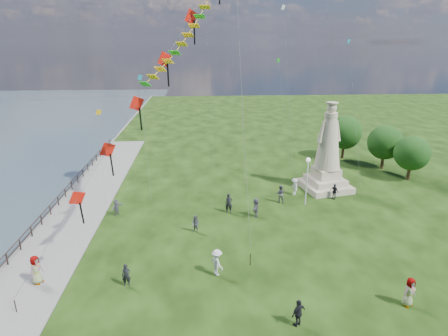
{
  "coord_description": "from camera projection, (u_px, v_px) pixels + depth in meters",
  "views": [
    {
      "loc": [
        -2.81,
        -19.39,
        14.74
      ],
      "look_at": [
        -1.0,
        8.0,
        5.5
      ],
      "focal_mm": 30.0,
      "sensor_mm": 36.0,
      "label": 1
    }
  ],
  "objects": [
    {
      "name": "person_11",
      "position": [
        256.0,
        207.0,
        33.09
      ],
      "size": [
        1.03,
        1.74,
        1.75
      ],
      "primitive_type": "imported",
      "rotation": [
        0.0,
        0.0,
        4.5
      ],
      "color": "#595960",
      "rests_on": "ground"
    },
    {
      "name": "person_2",
      "position": [
        217.0,
        262.0,
        24.73
      ],
      "size": [
        1.13,
        1.34,
        1.85
      ],
      "primitive_type": "imported",
      "rotation": [
        0.0,
        0.0,
        2.09
      ],
      "color": "silver",
      "rests_on": "ground"
    },
    {
      "name": "person_4",
      "position": [
        409.0,
        292.0,
        21.81
      ],
      "size": [
        1.04,
        0.84,
        1.83
      ],
      "primitive_type": "imported",
      "rotation": [
        0.0,
        0.0,
        0.37
      ],
      "color": "#595960",
      "rests_on": "ground"
    },
    {
      "name": "person_5",
      "position": [
        117.0,
        207.0,
        33.36
      ],
      "size": [
        1.16,
        1.53,
        1.52
      ],
      "primitive_type": "imported",
      "rotation": [
        0.0,
        0.0,
        1.12
      ],
      "color": "#595960",
      "rests_on": "ground"
    },
    {
      "name": "waterfront",
      "position": [
        51.0,
        232.0,
        30.79
      ],
      "size": [
        200.0,
        200.0,
        1.51
      ],
      "color": "#31414A",
      "rests_on": "ground"
    },
    {
      "name": "statue",
      "position": [
        327.0,
        158.0,
        38.55
      ],
      "size": [
        5.35,
        5.35,
        9.16
      ],
      "rotation": [
        0.0,
        0.0,
        0.21
      ],
      "color": "#BCAA8E",
      "rests_on": "ground"
    },
    {
      "name": "lamppost",
      "position": [
        307.0,
        171.0,
        34.73
      ],
      "size": [
        0.43,
        0.43,
        4.7
      ],
      "color": "silver",
      "rests_on": "ground"
    },
    {
      "name": "person_8",
      "position": [
        294.0,
        187.0,
        37.82
      ],
      "size": [
        0.79,
        1.23,
        1.76
      ],
      "primitive_type": "imported",
      "rotation": [
        0.0,
        0.0,
        -1.39
      ],
      "color": "silver",
      "rests_on": "ground"
    },
    {
      "name": "person_1",
      "position": [
        196.0,
        224.0,
        30.33
      ],
      "size": [
        0.85,
        0.78,
        1.5
      ],
      "primitive_type": "imported",
      "rotation": [
        0.0,
        0.0,
        -0.6
      ],
      "color": "#595960",
      "rests_on": "ground"
    },
    {
      "name": "small_kites",
      "position": [
        247.0,
        47.0,
        40.19
      ],
      "size": [
        26.65,
        17.89,
        27.43
      ],
      "color": "teal",
      "rests_on": "ground"
    },
    {
      "name": "person_3",
      "position": [
        298.0,
        313.0,
        20.26
      ],
      "size": [
        1.08,
        0.95,
        1.66
      ],
      "primitive_type": "imported",
      "rotation": [
        0.0,
        0.0,
        3.73
      ],
      "color": "black",
      "rests_on": "ground"
    },
    {
      "name": "person_9",
      "position": [
        334.0,
        191.0,
        36.87
      ],
      "size": [
        0.92,
        1.01,
        1.56
      ],
      "primitive_type": "imported",
      "rotation": [
        0.0,
        0.0,
        -0.92
      ],
      "color": "black",
      "rests_on": "ground"
    },
    {
      "name": "person_10",
      "position": [
        36.0,
        271.0,
        23.72
      ],
      "size": [
        0.83,
        1.07,
        1.93
      ],
      "primitive_type": "imported",
      "rotation": [
        0.0,
        0.0,
        1.28
      ],
      "color": "#595960",
      "rests_on": "ground"
    },
    {
      "name": "red_kite_train",
      "position": [
        148.0,
        88.0,
        23.37
      ],
      "size": [
        12.49,
        9.35,
        19.38
      ],
      "color": "black",
      "rests_on": "ground"
    },
    {
      "name": "person_6",
      "position": [
        229.0,
        203.0,
        33.83
      ],
      "size": [
        0.68,
        0.46,
        1.83
      ],
      "primitive_type": "imported",
      "rotation": [
        0.0,
        0.0,
        -0.03
      ],
      "color": "black",
      "rests_on": "ground"
    },
    {
      "name": "person_0",
      "position": [
        126.0,
        275.0,
        23.63
      ],
      "size": [
        0.59,
        0.42,
        1.54
      ],
      "primitive_type": "imported",
      "rotation": [
        0.0,
        0.0,
        0.09
      ],
      "color": "black",
      "rests_on": "ground"
    },
    {
      "name": "person_7",
      "position": [
        280.0,
        194.0,
        36.06
      ],
      "size": [
        0.95,
        0.68,
        1.78
      ],
      "primitive_type": "imported",
      "rotation": [
        0.0,
        0.0,
        2.97
      ],
      "color": "#595960",
      "rests_on": "ground"
    },
    {
      "name": "tree_row",
      "position": [
        375.0,
        141.0,
        45.53
      ],
      "size": [
        8.49,
        12.61,
        5.7
      ],
      "color": "#382314",
      "rests_on": "ground"
    }
  ]
}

